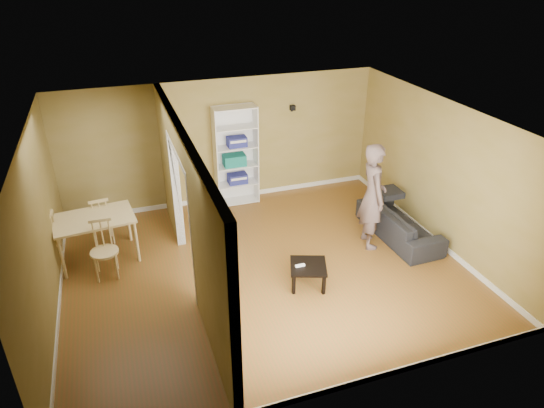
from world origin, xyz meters
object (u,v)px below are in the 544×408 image
Objects in this scene: coffee_table at (308,268)px; chair_far at (101,219)px; sofa at (400,219)px; chair_left at (44,242)px; chair_near at (104,250)px; bookshelf at (235,155)px; person at (374,187)px; dining_table at (94,222)px.

chair_far is (-3.05, 2.42, 0.15)m from coffee_table.
chair_left reaches higher than sofa.
coffee_table is at bearing -21.52° from chair_near.
chair_left is 1.09× the size of chair_far.
bookshelf is 2.03× the size of chair_left.
person is at bearing 87.48° from chair_left.
person reaches higher than chair_left.
chair_near is at bearing -144.28° from bookshelf.
chair_far is at bearing 81.37° from dining_table.
chair_far reaches higher than sofa.
dining_table is (-2.84, -1.38, -0.31)m from bookshelf.
chair_left is (-3.66, -1.42, -0.53)m from bookshelf.
bookshelf is at bearing 95.24° from coffee_table.
chair_far is (0.90, 0.59, -0.04)m from chair_left.
bookshelf is at bearing 119.45° from chair_left.
coffee_table is at bearing 109.51° from sofa.
person is (-0.66, -0.04, 0.77)m from sofa.
chair_near is at bearing 94.62° from person.
chair_left reaches higher than chair_far.
chair_left is at bearing -158.71° from bookshelf.
chair_far reaches higher than coffee_table.
chair_far is (0.08, 0.55, -0.26)m from dining_table.
chair_left is at bearing 151.36° from chair_near.
coffee_table is at bearing 73.32° from chair_left.
dining_table is at bearing 101.21° from chair_left.
coffee_table is 0.43× the size of dining_table.
chair_near is (0.93, -0.54, -0.02)m from chair_left.
sofa is 3.43× the size of coffee_table.
bookshelf is 2.12× the size of chair_near.
chair_left is (-0.82, -0.04, -0.22)m from dining_table.
sofa is 1.96× the size of chair_near.
person reaches higher than chair_near.
sofa is 5.23m from chair_near.
coffee_table is at bearing -84.76° from bookshelf.
coffee_table is at bearing -30.85° from dining_table.
chair_near reaches higher than chair_far.
person is 3.06m from bookshelf.
chair_near is (-5.21, 0.45, 0.13)m from sofa.
sofa is 2.34m from coffee_table.
sofa is at bearing -44.25° from bookshelf.
bookshelf reaches higher than chair_near.
chair_near is at bearing 156.90° from coffee_table.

